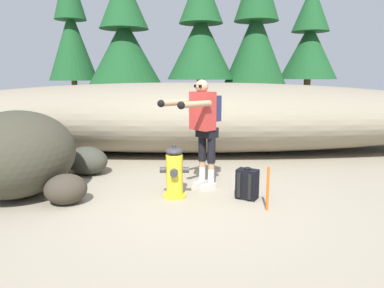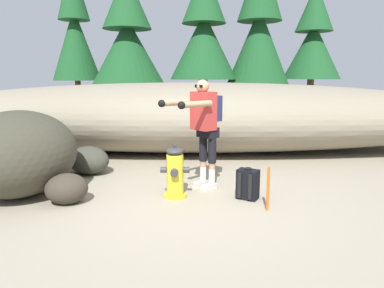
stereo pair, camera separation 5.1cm
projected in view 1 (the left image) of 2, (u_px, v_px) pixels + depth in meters
ground_plane at (188, 204)px, 5.02m from camera, size 56.00×56.00×0.04m
dirt_embankment at (190, 117)px, 8.45m from camera, size 14.51×3.20×1.64m
fire_hydrant at (175, 173)px, 5.19m from camera, size 0.43×0.38×0.80m
utility_worker at (204, 121)px, 5.46m from camera, size 0.97×0.95×1.73m
spare_backpack at (248, 184)px, 5.17m from camera, size 0.36×0.36×0.47m
boulder_large at (18, 154)px, 5.22m from camera, size 2.04×2.22×1.29m
boulder_mid at (16, 142)px, 6.45m from camera, size 1.91×1.87×1.17m
boulder_small at (88, 161)px, 6.46m from camera, size 0.97×0.89×0.51m
boulder_outlier at (67, 189)px, 4.95m from camera, size 0.68×0.61×0.43m
pine_tree_far_left at (72, 31)px, 14.61m from camera, size 1.99×1.99×6.53m
pine_tree_left at (125, 39)px, 13.66m from camera, size 2.92×2.92×5.75m
pine_tree_center at (202, 34)px, 13.37m from camera, size 2.59×2.59×5.82m
pine_tree_right at (257, 33)px, 13.57m from camera, size 2.64×2.64×6.48m
pine_tree_far_right at (311, 40)px, 14.70m from camera, size 2.37×2.37×5.55m
survey_stake at (268, 189)px, 4.69m from camera, size 0.04×0.04×0.60m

